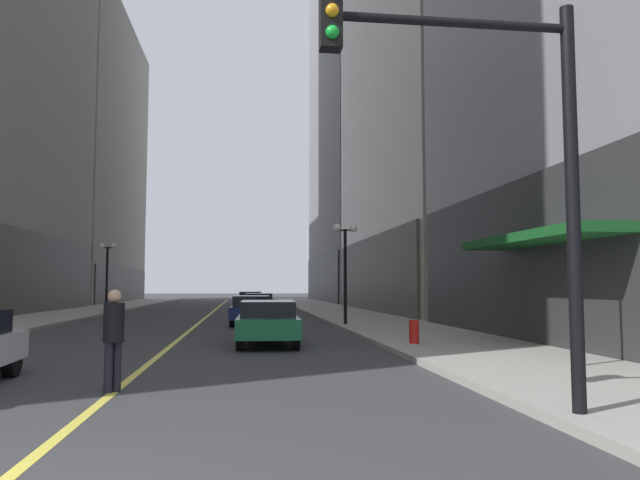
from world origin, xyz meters
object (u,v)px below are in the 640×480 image
(pedestrian_in_black_coat, at_px, (114,332))
(traffic_light_near_right, at_px, (495,133))
(car_navy, at_px, (251,309))
(street_lamp_right_mid, at_px, (345,251))
(car_green, at_px, (268,321))
(car_red, at_px, (258,303))
(street_lamp_left_far, at_px, (107,262))
(car_grey, at_px, (251,299))
(fire_hydrant_right, at_px, (414,335))

(pedestrian_in_black_coat, distance_m, traffic_light_near_right, 6.82)
(traffic_light_near_right, bearing_deg, car_navy, 98.20)
(street_lamp_right_mid, bearing_deg, traffic_light_near_right, -93.38)
(car_green, distance_m, car_red, 18.16)
(pedestrian_in_black_coat, bearing_deg, car_green, 69.47)
(car_red, distance_m, street_lamp_left_far, 9.98)
(car_navy, xyz_separation_m, street_lamp_left_far, (-8.86, 11.23, 2.54))
(car_grey, bearing_deg, car_navy, -90.42)
(pedestrian_in_black_coat, bearing_deg, traffic_light_near_right, -30.55)
(car_green, bearing_deg, pedestrian_in_black_coat, -110.53)
(street_lamp_left_far, bearing_deg, traffic_light_near_right, -69.40)
(car_red, distance_m, pedestrian_in_black_coat, 25.99)
(pedestrian_in_black_coat, distance_m, street_lamp_left_far, 28.88)
(car_green, distance_m, pedestrian_in_black_coat, 8.18)
(fire_hydrant_right, bearing_deg, pedestrian_in_black_coat, -139.05)
(car_navy, height_order, fire_hydrant_right, car_navy)
(car_green, distance_m, car_grey, 28.30)
(car_navy, distance_m, traffic_light_near_right, 20.46)
(car_navy, height_order, car_grey, same)
(car_green, height_order, car_navy, same)
(car_green, bearing_deg, street_lamp_left_far, 114.34)
(car_navy, relative_size, street_lamp_left_far, 1.00)
(car_navy, bearing_deg, car_red, 86.72)
(traffic_light_near_right, bearing_deg, car_grey, 94.01)
(car_red, bearing_deg, street_lamp_left_far, 166.41)
(car_navy, distance_m, car_grey, 19.10)
(street_lamp_right_mid, distance_m, fire_hydrant_right, 9.09)
(car_red, relative_size, traffic_light_near_right, 0.78)
(car_red, height_order, car_grey, same)
(street_lamp_left_far, bearing_deg, car_red, -13.59)
(car_green, relative_size, pedestrian_in_black_coat, 2.71)
(car_grey, bearing_deg, car_red, -87.90)
(car_green, xyz_separation_m, pedestrian_in_black_coat, (-2.87, -7.65, 0.28))
(car_navy, relative_size, traffic_light_near_right, 0.78)
(street_lamp_right_mid, bearing_deg, car_green, -117.07)
(pedestrian_in_black_coat, bearing_deg, street_lamp_left_far, 102.79)
(car_red, xyz_separation_m, traffic_light_near_right, (2.37, -28.99, 3.02))
(traffic_light_near_right, distance_m, fire_hydrant_right, 9.90)
(car_red, xyz_separation_m, pedestrian_in_black_coat, (-3.00, -25.81, 0.28))
(car_red, xyz_separation_m, street_lamp_left_far, (-9.38, 2.27, 2.54))
(car_green, xyz_separation_m, car_red, (0.14, 18.16, -0.00))
(car_green, distance_m, car_navy, 9.20)
(car_grey, distance_m, fire_hydrant_right, 30.25)
(fire_hydrant_right, bearing_deg, traffic_light_near_right, -99.58)
(car_navy, relative_size, car_grey, 1.06)
(pedestrian_in_black_coat, height_order, street_lamp_left_far, street_lamp_left_far)
(car_green, xyz_separation_m, car_grey, (-0.24, 28.30, -0.00))
(car_green, xyz_separation_m, traffic_light_near_right, (2.51, -10.83, 3.02))
(fire_hydrant_right, bearing_deg, street_lamp_right_mid, 93.32)
(street_lamp_left_far, distance_m, fire_hydrant_right, 25.93)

